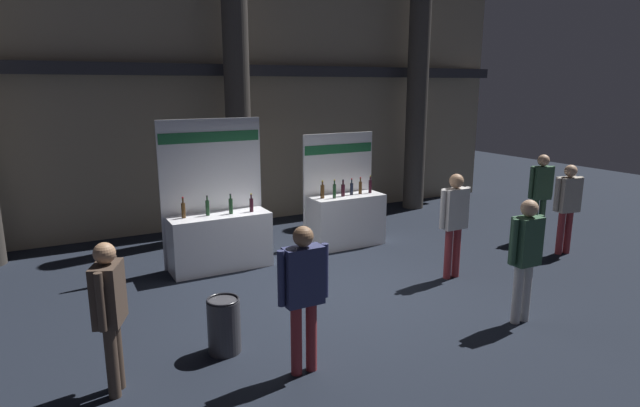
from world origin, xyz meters
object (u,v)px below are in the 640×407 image
Objects in this scene: exhibitor_booth_1 at (345,216)px; visitor_3 at (526,251)px; exhibitor_booth_0 at (219,234)px; visitor_1 at (304,287)px; visitor_0 at (454,217)px; trash_bin at (224,325)px; visitor_6 at (568,201)px; visitor_2 at (109,305)px; visitor_5 at (541,189)px.

visitor_3 is (0.28, -4.10, 0.41)m from exhibitor_booth_1.
visitor_1 is at bearing -93.61° from exhibitor_booth_0.
exhibitor_booth_1 is 1.31× the size of visitor_1.
visitor_0 is at bearing -35.30° from exhibitor_booth_0.
visitor_3 is (3.76, -1.11, 0.67)m from trash_bin.
visitor_6 is at bearing -36.17° from exhibitor_booth_1.
visitor_3 is (2.89, -3.99, 0.39)m from exhibitor_booth_0.
visitor_0 reaches higher than trash_bin.
visitor_6 is at bearing 118.42° from visitor_2.
trash_bin is (-3.48, -2.99, -0.25)m from exhibitor_booth_1.
visitor_3 is at bearing -127.93° from visitor_5.
visitor_1 is 1.04× the size of visitor_2.
trash_bin is 0.40× the size of visitor_6.
visitor_0 is 3.19m from visitor_5.
exhibitor_booth_1 reaches higher than visitor_2.
visitor_5 is (3.08, 0.84, 0.01)m from visitor_0.
trash_bin is 3.98m from visitor_3.
visitor_6 is (6.82, 0.55, 0.69)m from trash_bin.
visitor_3 is at bearing -86.13° from exhibitor_booth_1.
visitor_0 reaches higher than visitor_6.
visitor_0 is at bearing 121.87° from visitor_2.
visitor_3 reaches higher than visitor_1.
visitor_0 is 2.73m from visitor_6.
exhibitor_booth_0 is 1.53× the size of visitor_1.
visitor_3 reaches higher than trash_bin.
exhibitor_booth_0 is 3.80× the size of trash_bin.
exhibitor_booth_1 is 3.26× the size of trash_bin.
exhibitor_booth_1 reaches higher than visitor_6.
exhibitor_booth_1 is 1.30× the size of visitor_6.
exhibitor_booth_1 is at bearing 172.45° from visitor_5.
trash_bin is (-0.87, -2.88, -0.28)m from exhibitor_booth_0.
visitor_6 is (6.19, 1.41, 0.02)m from visitor_1.
visitor_1 is 1.97m from visitor_2.
exhibitor_booth_0 is 3.02m from trash_bin.
visitor_6 is (2.73, -0.04, -0.02)m from visitor_0.
exhibitor_booth_0 reaches higher than visitor_6.
visitor_1 is at bearing 22.40° from visitor_0.
visitor_5 is (6.31, -1.45, 0.44)m from exhibitor_booth_0.
exhibitor_booth_0 is 1.51× the size of visitor_6.
exhibitor_booth_1 is 4.81m from visitor_1.
visitor_0 reaches higher than visitor_1.
visitor_0 is 1.74m from visitor_3.
visitor_5 is (7.17, 1.43, 0.71)m from trash_bin.
exhibitor_booth_0 is 1.46× the size of visitor_5.
exhibitor_booth_1 is at bearing -126.38° from visitor_1.
visitor_0 reaches higher than visitor_2.
trash_bin is at bearing -53.61° from visitor_1.
visitor_0 is at bearing 79.99° from visitor_3.
exhibitor_booth_0 is 3.77m from visitor_1.
visitor_6 is (5.95, -2.33, 0.41)m from exhibitor_booth_0.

